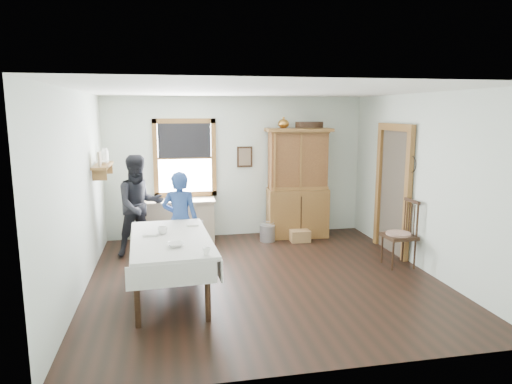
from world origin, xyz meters
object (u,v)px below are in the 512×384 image
Objects in this scene: spindle_chair at (399,233)px; woman_blue at (180,224)px; dining_table at (172,266)px; china_hutch at (298,183)px; work_counter at (177,221)px; wicker_basket at (300,236)px; pail at (267,233)px; figure_dark at (140,209)px.

woman_blue reaches higher than spindle_chair.
china_hutch is at bearing 45.66° from dining_table.
wicker_basket is at bearing -8.62° from work_counter.
dining_table is (-2.45, -2.51, -0.66)m from china_hutch.
pail is at bearing -7.39° from work_counter.
work_counter is 4.52× the size of pail.
dining_table is 3.57m from spindle_chair.
pail is at bearing -131.44° from woman_blue.
work_counter is 3.82× the size of wicker_basket.
work_counter is 2.55m from dining_table.
china_hutch reaches higher than work_counter.
figure_dark is (-0.63, -0.64, 0.39)m from work_counter.
wicker_basket is (2.26, -0.43, -0.29)m from work_counter.
dining_table is 1.13m from woman_blue.
figure_dark is (-0.49, 1.91, 0.39)m from dining_table.
pail is 0.22× the size of woman_blue.
work_counter is 2.40m from china_hutch.
figure_dark is at bearing -175.78° from wicker_basket.
spindle_chair is 2.92× the size of wicker_basket.
wicker_basket is 0.26× the size of woman_blue.
china_hutch is at bearing 82.29° from wicker_basket.
china_hutch is 3.57m from dining_table.
dining_table is at bearing 94.25° from woman_blue.
figure_dark is (-2.94, -0.60, -0.26)m from china_hutch.
pail is (1.80, 2.27, -0.24)m from dining_table.
pail is 0.84× the size of wicker_basket.
pail is 0.20× the size of figure_dark.
pail is (-1.73, 1.77, -0.38)m from spindle_chair.
spindle_chair is 3.46× the size of pail.
woman_blue is at bearing -154.89° from wicker_basket.
work_counter is at bearing -177.37° from china_hutch.
china_hutch is at bearing 115.18° from spindle_chair.
spindle_chair is at bearing -38.87° from figure_dark.
pail is 2.11m from woman_blue.
work_counter is 0.66× the size of china_hutch.
china_hutch reaches higher than spindle_chair.
spindle_chair reaches higher than dining_table.
figure_dark is (-4.02, 1.40, 0.25)m from spindle_chair.
dining_table is 5.42× the size of wicker_basket.
figure_dark is at bearing -171.02° from pail.
spindle_chair is 4.27m from figure_dark.
spindle_chair is 3.43m from woman_blue.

